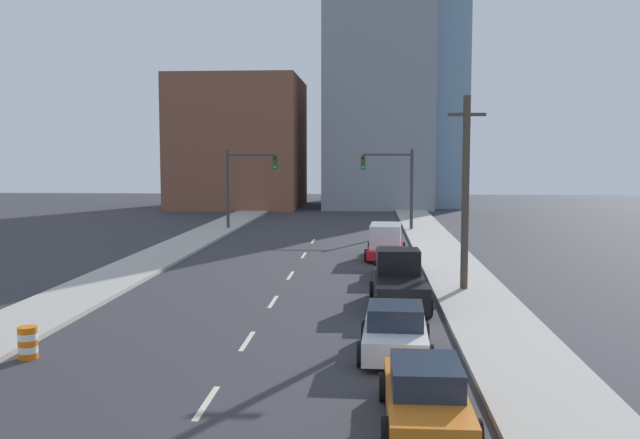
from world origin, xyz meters
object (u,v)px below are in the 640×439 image
Objects in this scene: pickup_truck_black at (399,284)px; sedan_orange at (426,396)px; traffic_barrel at (28,343)px; box_truck_red at (386,242)px; sedan_maroon at (394,265)px; sedan_white at (395,332)px; traffic_signal_left at (242,178)px; utility_pole_right_mid at (465,192)px; traffic_signal_right at (397,179)px.

sedan_orange is at bearing -91.12° from pickup_truck_black.
traffic_barrel is 13.71m from pickup_truck_black.
sedan_maroon is at bearing -84.69° from box_truck_red.
traffic_signal_left is at bearing 109.31° from sedan_white.
pickup_truck_black is at bearing 88.81° from sedan_white.
utility_pole_right_mid is at bearing 79.61° from sedan_orange.
pickup_truck_black is 13.12m from box_truck_red.
sedan_white is 20.04m from box_truck_red.
pickup_truck_black is 0.96× the size of box_truck_red.
sedan_maroon is at bearing 90.14° from sedan_white.
traffic_signal_left reaches higher than pickup_truck_black.
box_truck_red reaches higher than sedan_white.
sedan_maroon is at bearing 90.16° from sedan_orange.
traffic_signal_right is 0.76× the size of utility_pole_right_mid.
sedan_white is (-0.47, 5.48, 0.04)m from sedan_orange.
sedan_white is at bearing -94.71° from pickup_truck_black.
traffic_signal_left is at bearing 90.32° from traffic_barrel.
sedan_orange is 0.85× the size of box_truck_red.
box_truck_red is at bearing -53.46° from traffic_signal_left.
utility_pole_right_mid is 11.13m from box_truck_red.
sedan_orange is 1.10× the size of sedan_white.
box_truck_red is (-0.30, 25.52, 0.30)m from sedan_orange.
traffic_signal_left reaches higher than sedan_maroon.
traffic_signal_right is at bearing 94.40° from utility_pole_right_mid.
pickup_truck_black reaches higher than box_truck_red.
utility_pole_right_mid reaches higher than traffic_signal_right.
traffic_signal_left reaches higher than sedan_orange.
traffic_signal_right is 22.02m from sedan_maroon.
sedan_white is 13.22m from sedan_maroon.
traffic_signal_left is 1.00× the size of traffic_signal_right.
box_truck_red reaches higher than sedan_orange.
sedan_orange is 25.52m from box_truck_red.
box_truck_red is at bearing 107.24° from utility_pole_right_mid.
traffic_barrel is at bearing -141.57° from utility_pole_right_mid.
traffic_signal_right is 1.15× the size of box_truck_red.
traffic_signal_left is 24.73m from sedan_maroon.
traffic_barrel is at bearing -145.30° from pickup_truck_black.
utility_pole_right_mid is (14.18, -25.02, 0.23)m from traffic_signal_left.
box_truck_red is (-0.27, 6.83, 0.28)m from sedan_maroon.
traffic_signal_right is at bearing 88.76° from sedan_orange.
traffic_signal_left is at bearing 180.00° from traffic_signal_right.
pickup_truck_black is at bearing 36.20° from traffic_barrel.
box_truck_red is at bearing 90.73° from sedan_orange.
pickup_truck_black reaches higher than sedan_white.
sedan_maroon is (0.43, 13.21, -0.02)m from sedan_white.
sedan_white reaches higher than sedan_maroon.
sedan_orange is at bearing -21.13° from traffic_barrel.
box_truck_red is at bearing 91.55° from sedan_white.
traffic_signal_right is 6.71× the size of traffic_barrel.
sedan_white is at bearing -72.71° from traffic_signal_left.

